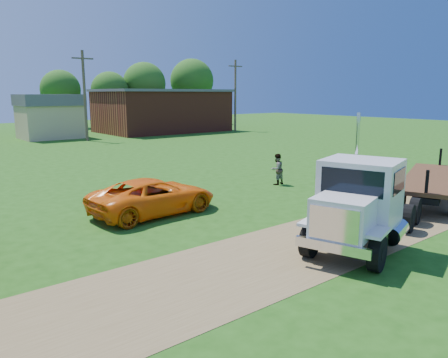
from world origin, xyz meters
TOP-DOWN VIEW (x-y plane):
  - ground at (0.00, 0.00)m, footprint 140.00×140.00m
  - dirt_track at (0.00, 0.00)m, footprint 120.00×4.20m
  - white_semi_tractor at (0.20, -1.14)m, footprint 7.05×4.07m
  - orange_pickup at (-2.79, 6.38)m, footprint 5.36×2.73m
  - flatbed_trailer at (8.17, 0.39)m, footprint 7.97×4.94m
  - spectator_a at (2.34, 1.20)m, footprint 0.71×0.64m
  - spectator_b at (5.21, 7.30)m, footprint 0.85×0.68m
  - brick_building at (18.00, 40.00)m, footprint 15.40×10.40m
  - tan_shed at (4.00, 40.00)m, footprint 6.20×5.40m
  - utility_poles at (6.00, 35.00)m, footprint 42.20×0.28m

SIDE VIEW (x-z plane):
  - ground at x=0.00m, z-range 0.00..0.00m
  - dirt_track at x=0.00m, z-range 0.00..0.01m
  - orange_pickup at x=-2.79m, z-range 0.00..1.45m
  - spectator_a at x=2.34m, z-range 0.00..1.62m
  - spectator_b at x=5.21m, z-range 0.00..1.66m
  - flatbed_trailer at x=8.17m, z-range -0.14..1.82m
  - white_semi_tractor at x=0.20m, z-range -0.66..3.51m
  - tan_shed at x=4.00m, z-range 0.07..4.77m
  - brick_building at x=18.00m, z-range 0.01..5.31m
  - utility_poles at x=6.00m, z-range 0.21..9.21m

